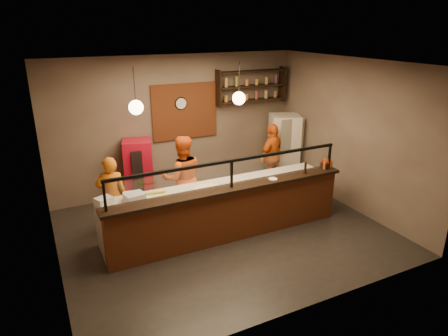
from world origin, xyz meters
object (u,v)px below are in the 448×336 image
cook_right (272,156)px  fridge (284,148)px  condiment_caddy (326,165)px  wall_clock (181,103)px  red_cooler (139,171)px  cook_mid (182,178)px  pizza_dough (209,189)px  cook_left (112,195)px  pepper_mill (305,168)px

cook_right → fridge: (0.55, 0.33, 0.05)m
fridge → condiment_caddy: bearing=-78.3°
wall_clock → cook_right: (1.95, -0.95, -1.29)m
cook_right → red_cooler: (-3.12, 0.64, -0.09)m
cook_mid → pizza_dough: cook_mid is taller
cook_left → red_cooler: (0.83, 1.18, -0.04)m
cook_right → condiment_caddy: bearing=73.4°
pizza_dough → cook_right: bearing=30.9°
condiment_caddy → pizza_dough: bearing=171.6°
condiment_caddy → fridge: bearing=79.1°
cook_mid → cook_left: bearing=8.2°
wall_clock → cook_right: 2.53m
red_cooler → pizza_dough: red_cooler is taller
cook_mid → pepper_mill: bearing=158.1°
condiment_caddy → pepper_mill: pepper_mill is taller
red_cooler → condiment_caddy: red_cooler is taller
cook_right → condiment_caddy: cook_right is taller
cook_right → condiment_caddy: size_ratio=7.85×
pizza_dough → condiment_caddy: condiment_caddy is taller
wall_clock → cook_mid: (-0.58, -1.52, -1.22)m
cook_mid → red_cooler: bearing=-54.7°
cook_left → cook_mid: size_ratio=0.87×
red_cooler → pizza_dough: 2.19m
cook_left → cook_right: 3.99m
condiment_caddy → pepper_mill: size_ratio=0.92×
cook_mid → cook_right: 2.59m
condiment_caddy → red_cooler: bearing=143.8°
pepper_mill → red_cooler: bearing=137.2°
cook_left → condiment_caddy: (4.10, -1.21, 0.35)m
wall_clock → pepper_mill: size_ratio=1.34×
cook_mid → fridge: bearing=-154.5°
fridge → red_cooler: size_ratio=1.18×
pizza_dough → red_cooler: bearing=111.7°
cook_left → red_cooler: bearing=-113.3°
cook_left → pepper_mill: 3.76m
pepper_mill → fridge: bearing=65.5°
cook_right → pizza_dough: size_ratio=2.89×
cook_right → pepper_mill: size_ratio=7.20×
wall_clock → cook_mid: 2.03m
cook_left → cook_mid: 1.42m
red_cooler → cook_right: bearing=2.9°
wall_clock → cook_right: bearing=-26.1°
pizza_dough → cook_left: bearing=152.6°
cook_right → fridge: size_ratio=0.95×
cook_left → condiment_caddy: cook_left is taller
red_cooler → pepper_mill: (2.68, -2.48, 0.45)m
cook_mid → condiment_caddy: 2.94m
wall_clock → fridge: 2.86m
cook_left → pizza_dough: bearing=164.4°
cook_mid → fridge: size_ratio=1.03×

